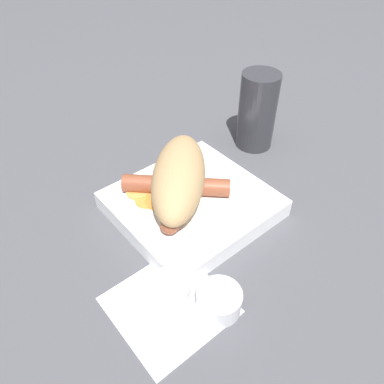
{
  "coord_description": "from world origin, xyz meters",
  "views": [
    {
      "loc": [
        -0.25,
        -0.3,
        0.4
      ],
      "look_at": [
        0.0,
        0.0,
        0.04
      ],
      "focal_mm": 35.0,
      "sensor_mm": 36.0,
      "label": 1
    }
  ],
  "objects_px": {
    "sausage": "(176,185)",
    "condiment_cup_far": "(219,302)",
    "drink_glass": "(257,111)",
    "condiment_cup_near": "(168,293)",
    "bread_roll": "(179,176)",
    "food_tray": "(192,204)"
  },
  "relations": [
    {
      "from": "condiment_cup_near",
      "to": "bread_roll",
      "type": "bearing_deg",
      "value": 46.58
    },
    {
      "from": "condiment_cup_near",
      "to": "condiment_cup_far",
      "type": "xyz_separation_m",
      "value": [
        0.04,
        -0.05,
        0.0
      ]
    },
    {
      "from": "bread_roll",
      "to": "drink_glass",
      "type": "distance_m",
      "value": 0.21
    },
    {
      "from": "bread_roll",
      "to": "drink_glass",
      "type": "xyz_separation_m",
      "value": [
        0.21,
        0.04,
        0.01
      ]
    },
    {
      "from": "condiment_cup_far",
      "to": "drink_glass",
      "type": "xyz_separation_m",
      "value": [
        0.28,
        0.21,
        0.05
      ]
    },
    {
      "from": "food_tray",
      "to": "condiment_cup_far",
      "type": "distance_m",
      "value": 0.16
    },
    {
      "from": "condiment_cup_far",
      "to": "food_tray",
      "type": "bearing_deg",
      "value": 61.12
    },
    {
      "from": "food_tray",
      "to": "bread_roll",
      "type": "height_order",
      "value": "bread_roll"
    },
    {
      "from": "condiment_cup_near",
      "to": "condiment_cup_far",
      "type": "height_order",
      "value": "same"
    },
    {
      "from": "drink_glass",
      "to": "sausage",
      "type": "bearing_deg",
      "value": -169.24
    },
    {
      "from": "bread_roll",
      "to": "food_tray",
      "type": "bearing_deg",
      "value": -64.88
    },
    {
      "from": "sausage",
      "to": "condiment_cup_near",
      "type": "xyz_separation_m",
      "value": [
        -0.11,
        -0.12,
        -0.03
      ]
    },
    {
      "from": "food_tray",
      "to": "condiment_cup_near",
      "type": "height_order",
      "value": "same"
    },
    {
      "from": "food_tray",
      "to": "drink_glass",
      "type": "relative_size",
      "value": 1.55
    },
    {
      "from": "sausage",
      "to": "condiment_cup_far",
      "type": "distance_m",
      "value": 0.18
    },
    {
      "from": "sausage",
      "to": "drink_glass",
      "type": "height_order",
      "value": "drink_glass"
    },
    {
      "from": "sausage",
      "to": "condiment_cup_far",
      "type": "xyz_separation_m",
      "value": [
        -0.07,
        -0.17,
        -0.03
      ]
    },
    {
      "from": "drink_glass",
      "to": "condiment_cup_far",
      "type": "bearing_deg",
      "value": -143.47
    },
    {
      "from": "food_tray",
      "to": "drink_glass",
      "type": "height_order",
      "value": "drink_glass"
    },
    {
      "from": "food_tray",
      "to": "bread_roll",
      "type": "bearing_deg",
      "value": 115.12
    },
    {
      "from": "food_tray",
      "to": "bread_roll",
      "type": "xyz_separation_m",
      "value": [
        -0.01,
        0.02,
        0.05
      ]
    },
    {
      "from": "sausage",
      "to": "condiment_cup_far",
      "type": "bearing_deg",
      "value": -112.34
    }
  ]
}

